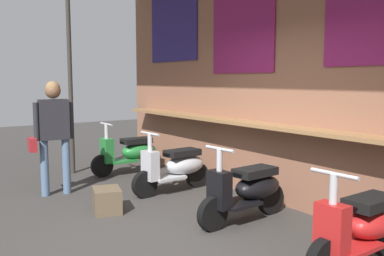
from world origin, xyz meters
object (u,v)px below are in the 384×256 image
Objects in this scene: scooter_silver at (176,167)px; merchandise_crate at (107,200)px; scooter_black at (248,190)px; scooter_red at (363,226)px; scooter_green at (131,152)px; shopper_with_handbag at (53,126)px.

merchandise_crate is (0.38, -1.32, -0.23)m from scooter_silver.
scooter_black is 1.86m from merchandise_crate.
scooter_black is 1.00× the size of scooter_red.
scooter_green is 0.81× the size of shopper_with_handbag.
scooter_green is 4.85m from scooter_red.
scooter_red is at bearing 26.90° from shopper_with_handbag.
scooter_green is 1.00× the size of scooter_black.
scooter_green reaches higher than merchandise_crate.
shopper_with_handbag reaches higher than merchandise_crate.
scooter_black is 1.59m from scooter_red.
scooter_silver and scooter_black have the same top height.
shopper_with_handbag is at bearing -70.56° from scooter_red.
scooter_silver is 3.25m from scooter_red.
scooter_silver is 3.25× the size of merchandise_crate.
scooter_black is at bearing 85.73° from scooter_silver.
scooter_silver is at bearing -92.08° from scooter_red.
scooter_green is 3.25× the size of merchandise_crate.
scooter_black is (1.67, 0.00, 0.00)m from scooter_silver.
shopper_with_handbag is (-4.13, -1.63, 0.67)m from scooter_red.
merchandise_crate is at bearing -48.56° from scooter_black.
scooter_red is 0.81× the size of shopper_with_handbag.
merchandise_crate is at bearing 19.32° from shopper_with_handbag.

